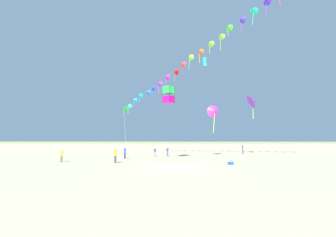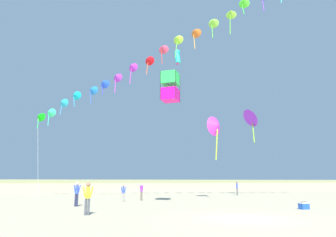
{
  "view_description": "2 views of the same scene",
  "coord_description": "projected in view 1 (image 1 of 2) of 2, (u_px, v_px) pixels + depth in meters",
  "views": [
    {
      "loc": [
        0.36,
        -22.52,
        2.88
      ],
      "look_at": [
        -1.0,
        8.63,
        5.68
      ],
      "focal_mm": 24.0,
      "sensor_mm": 36.0,
      "label": 1
    },
    {
      "loc": [
        -8.45,
        -12.75,
        1.75
      ],
      "look_at": [
        -0.26,
        10.58,
        6.93
      ],
      "focal_mm": 32.0,
      "sensor_mm": 36.0,
      "label": 2
    }
  ],
  "objects": [
    {
      "name": "person_near_right",
      "position": [
        155.0,
        151.0,
        35.86
      ],
      "size": [
        0.52,
        0.2,
        1.49
      ],
      "color": "gray",
      "rests_on": "ground"
    },
    {
      "name": "dune_ridge",
      "position": [
        177.0,
        145.0,
        64.46
      ],
      "size": [
        120.0,
        11.16,
        1.99
      ],
      "color": "tan",
      "rests_on": "ground"
    },
    {
      "name": "kite_banner_string",
      "position": [
        196.0,
        55.0,
        38.37
      ],
      "size": [
        31.56,
        24.24,
        25.52
      ],
      "color": "#0DC511"
    },
    {
      "name": "large_kite_outer_drift",
      "position": [
        205.0,
        62.0,
        48.65
      ],
      "size": [
        1.15,
        1.25,
        2.45
      ],
      "color": "#20CAB7"
    },
    {
      "name": "ground_plane",
      "position": [
        174.0,
        168.0,
        22.16
      ],
      "size": [
        240.0,
        240.0,
        0.0
      ],
      "primitive_type": "plane",
      "color": "#C1B28E"
    },
    {
      "name": "person_mid_center",
      "position": [
        115.0,
        155.0,
        26.6
      ],
      "size": [
        0.59,
        0.26,
        1.69
      ],
      "color": "#474C56",
      "rests_on": "ground"
    },
    {
      "name": "beach_cooler",
      "position": [
        231.0,
        163.0,
        24.89
      ],
      "size": [
        0.58,
        0.41,
        0.46
      ],
      "color": "blue",
      "rests_on": "ground"
    },
    {
      "name": "person_far_center",
      "position": [
        62.0,
        155.0,
        27.53
      ],
      "size": [
        0.55,
        0.21,
        1.56
      ],
      "color": "#726656",
      "rests_on": "ground"
    },
    {
      "name": "person_far_right",
      "position": [
        167.0,
        151.0,
        37.07
      ],
      "size": [
        0.47,
        0.4,
        1.55
      ],
      "color": "#726656",
      "rests_on": "ground"
    },
    {
      "name": "large_kite_mid_trail",
      "position": [
        214.0,
        111.0,
        36.68
      ],
      "size": [
        2.19,
        1.46,
        4.57
      ],
      "color": "#EB35E6"
    },
    {
      "name": "large_kite_high_solo",
      "position": [
        169.0,
        95.0,
        31.2
      ],
      "size": [
        1.74,
        1.74,
        2.28
      ],
      "color": "#F00E94"
    },
    {
      "name": "person_far_left",
      "position": [
        125.0,
        152.0,
        32.55
      ],
      "size": [
        0.52,
        0.42,
        1.7
      ],
      "color": "#282D4C",
      "rests_on": "ground"
    },
    {
      "name": "person_near_left",
      "position": [
        243.0,
        149.0,
        42.65
      ],
      "size": [
        0.47,
        0.47,
        1.68
      ],
      "color": "#474C56",
      "rests_on": "ground"
    },
    {
      "name": "large_kite_low_lead",
      "position": [
        253.0,
        101.0,
        41.39
      ],
      "size": [
        1.94,
        2.45,
        4.61
      ],
      "color": "#9529E2"
    }
  ]
}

